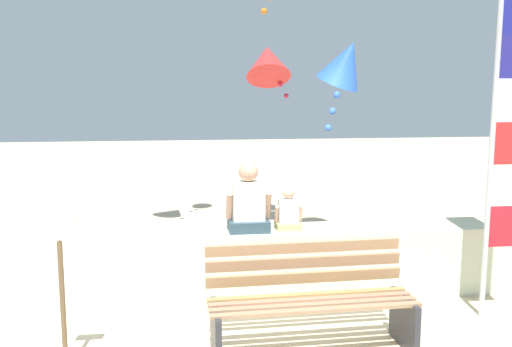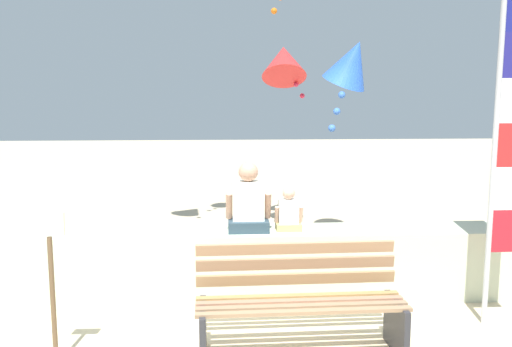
% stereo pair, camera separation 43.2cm
% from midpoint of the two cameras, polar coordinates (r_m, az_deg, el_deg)
% --- Properties ---
extents(ground_plane, '(40.00, 40.00, 0.00)m').
position_cam_midpoint_polar(ground_plane, '(5.21, 1.55, -16.26)').
color(ground_plane, beige).
extents(seawall_ledge, '(6.64, 0.56, 0.74)m').
position_cam_midpoint_polar(seawall_ledge, '(5.92, 0.83, -9.33)').
color(seawall_ledge, beige).
rests_on(seawall_ledge, ground).
extents(park_bench, '(1.75, 0.65, 0.88)m').
position_cam_midpoint_polar(park_bench, '(4.79, 7.16, -13.13)').
color(park_bench, '#9B7757').
rests_on(park_bench, ground).
extents(person_adult, '(0.47, 0.34, 0.72)m').
position_cam_midpoint_polar(person_adult, '(5.76, 1.36, -3.18)').
color(person_adult, '#2B404D').
rests_on(person_adult, seawall_ledge).
extents(person_child, '(0.30, 0.22, 0.45)m').
position_cam_midpoint_polar(person_child, '(5.83, 5.50, -4.12)').
color(person_child, tan).
rests_on(person_child, seawall_ledge).
extents(flag_banner, '(0.36, 0.05, 3.09)m').
position_cam_midpoint_polar(flag_banner, '(5.58, 26.47, 3.24)').
color(flag_banner, '#B7B7BC').
rests_on(flag_banner, ground).
extents(kite_blue, '(0.84, 0.83, 1.09)m').
position_cam_midpoint_polar(kite_blue, '(6.48, 11.71, 11.06)').
color(kite_blue, blue).
extents(kite_red, '(0.75, 0.92, 1.00)m').
position_cam_midpoint_polar(kite_red, '(8.98, 4.29, 11.41)').
color(kite_red, red).
extents(sign_post, '(0.24, 0.04, 1.26)m').
position_cam_midpoint_polar(sign_post, '(4.60, -17.77, -10.12)').
color(sign_post, brown).
rests_on(sign_post, ground).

